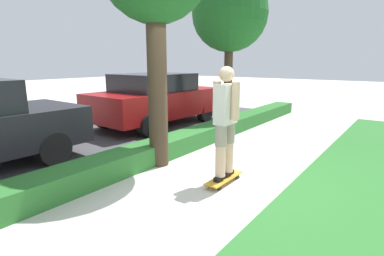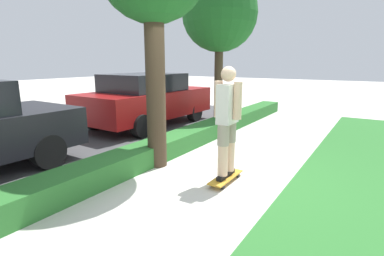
{
  "view_description": "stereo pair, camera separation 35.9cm",
  "coord_description": "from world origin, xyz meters",
  "px_view_note": "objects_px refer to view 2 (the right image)",
  "views": [
    {
      "loc": [
        -4.12,
        -2.41,
        1.94
      ],
      "look_at": [
        -0.05,
        0.6,
        0.81
      ],
      "focal_mm": 28.0,
      "sensor_mm": 36.0,
      "label": 1
    },
    {
      "loc": [
        -4.32,
        -2.11,
        1.94
      ],
      "look_at": [
        -0.05,
        0.6,
        0.81
      ],
      "focal_mm": 28.0,
      "sensor_mm": 36.0,
      "label": 2
    }
  ],
  "objects_px": {
    "tree_far": "(220,15)",
    "skateboard": "(226,178)",
    "parked_car_middle": "(147,99)",
    "skater_person": "(227,120)"
  },
  "relations": [
    {
      "from": "skateboard",
      "to": "parked_car_middle",
      "type": "xyz_separation_m",
      "value": [
        2.74,
        4.04,
        0.74
      ]
    },
    {
      "from": "skater_person",
      "to": "tree_far",
      "type": "distance_m",
      "value": 4.96
    },
    {
      "from": "skater_person",
      "to": "tree_far",
      "type": "height_order",
      "value": "tree_far"
    },
    {
      "from": "skateboard",
      "to": "parked_car_middle",
      "type": "distance_m",
      "value": 4.94
    },
    {
      "from": "skater_person",
      "to": "tree_far",
      "type": "bearing_deg",
      "value": 29.37
    },
    {
      "from": "parked_car_middle",
      "to": "skateboard",
      "type": "bearing_deg",
      "value": -122.14
    },
    {
      "from": "skater_person",
      "to": "skateboard",
      "type": "bearing_deg",
      "value": 26.57
    },
    {
      "from": "tree_far",
      "to": "skateboard",
      "type": "bearing_deg",
      "value": -150.63
    },
    {
      "from": "skateboard",
      "to": "tree_far",
      "type": "distance_m",
      "value": 5.46
    },
    {
      "from": "skateboard",
      "to": "skater_person",
      "type": "distance_m",
      "value": 0.97
    }
  ]
}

